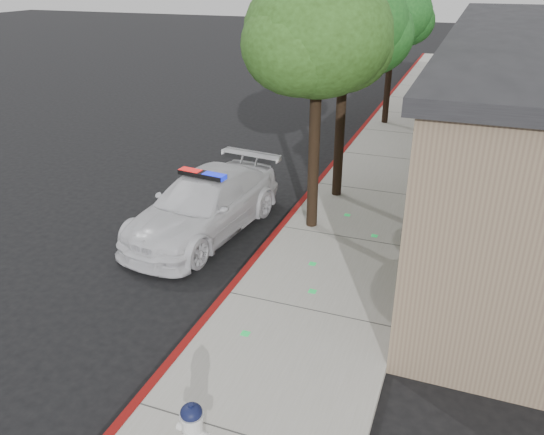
{
  "coord_description": "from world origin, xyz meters",
  "views": [
    {
      "loc": [
        3.83,
        -7.66,
        5.63
      ],
      "look_at": [
        0.24,
        1.92,
        0.88
      ],
      "focal_mm": 35.5,
      "sensor_mm": 36.0,
      "label": 1
    }
  ],
  "objects_px": {
    "street_tree_near": "(318,40)",
    "street_tree_mid": "(346,28)",
    "fire_hydrant": "(192,429)",
    "police_car": "(204,205)",
    "street_tree_far": "(395,17)"
  },
  "relations": [
    {
      "from": "street_tree_near",
      "to": "street_tree_mid",
      "type": "bearing_deg",
      "value": 87.93
    },
    {
      "from": "police_car",
      "to": "street_tree_near",
      "type": "xyz_separation_m",
      "value": [
        2.33,
        0.94,
        3.62
      ]
    },
    {
      "from": "fire_hydrant",
      "to": "street_tree_far",
      "type": "xyz_separation_m",
      "value": [
        -0.48,
        16.68,
        3.5
      ]
    },
    {
      "from": "fire_hydrant",
      "to": "street_tree_far",
      "type": "distance_m",
      "value": 17.05
    },
    {
      "from": "police_car",
      "to": "street_tree_near",
      "type": "height_order",
      "value": "street_tree_near"
    },
    {
      "from": "fire_hydrant",
      "to": "street_tree_near",
      "type": "xyz_separation_m",
      "value": [
        -0.51,
        6.79,
        3.78
      ]
    },
    {
      "from": "street_tree_mid",
      "to": "street_tree_far",
      "type": "bearing_deg",
      "value": 90.36
    },
    {
      "from": "police_car",
      "to": "street_tree_far",
      "type": "distance_m",
      "value": 11.57
    },
    {
      "from": "street_tree_far",
      "to": "street_tree_near",
      "type": "bearing_deg",
      "value": -90.15
    },
    {
      "from": "fire_hydrant",
      "to": "street_tree_near",
      "type": "height_order",
      "value": "street_tree_near"
    },
    {
      "from": "police_car",
      "to": "street_tree_mid",
      "type": "relative_size",
      "value": 0.88
    },
    {
      "from": "street_tree_mid",
      "to": "police_car",
      "type": "bearing_deg",
      "value": -128.43
    },
    {
      "from": "fire_hydrant",
      "to": "street_tree_mid",
      "type": "height_order",
      "value": "street_tree_mid"
    },
    {
      "from": "fire_hydrant",
      "to": "street_tree_near",
      "type": "relative_size",
      "value": 0.14
    },
    {
      "from": "street_tree_near",
      "to": "street_tree_mid",
      "type": "xyz_separation_m",
      "value": [
        0.08,
        2.09,
        0.05
      ]
    }
  ]
}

